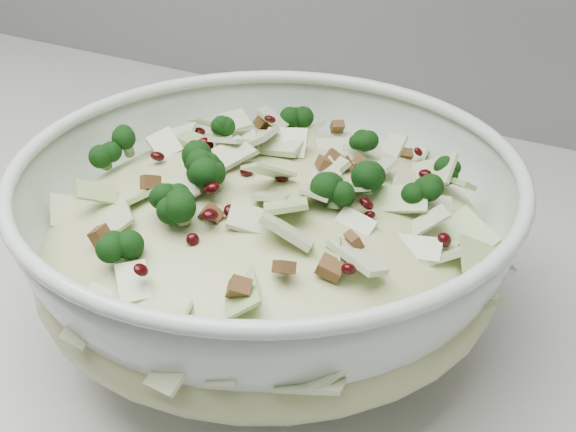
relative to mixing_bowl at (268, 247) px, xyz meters
The scene contains 2 objects.
mixing_bowl is the anchor object (origin of this frame).
salad 0.02m from the mixing_bowl, 63.43° to the right, with size 0.39×0.39×0.12m.
Camera 1 is at (-0.49, 1.24, 1.24)m, focal length 50.00 mm.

